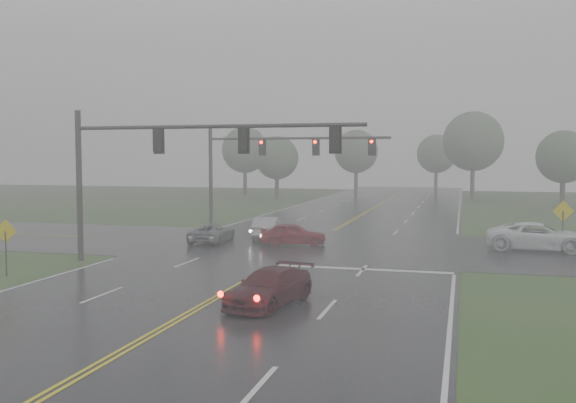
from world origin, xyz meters
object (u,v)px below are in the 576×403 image
(sedan_silver, at_px, (267,239))
(signal_gantry_near, at_px, (162,155))
(sedan_red, at_px, (293,246))
(car_grey, at_px, (212,243))
(pickup_white, at_px, (538,251))
(signal_gantry_far, at_px, (264,156))
(sedan_maroon, at_px, (269,306))

(sedan_silver, height_order, signal_gantry_near, signal_gantry_near)
(sedan_red, distance_m, car_grey, 5.28)
(sedan_red, relative_size, signal_gantry_near, 0.27)
(pickup_white, xyz_separation_m, signal_gantry_far, (-19.09, 7.93, 5.46))
(signal_gantry_near, bearing_deg, sedan_maroon, -42.59)
(signal_gantry_far, bearing_deg, sedan_silver, -71.09)
(sedan_maroon, relative_size, sedan_red, 1.12)
(signal_gantry_far, bearing_deg, signal_gantry_near, -89.09)
(sedan_maroon, height_order, signal_gantry_near, signal_gantry_near)
(sedan_maroon, xyz_separation_m, sedan_red, (-3.23, 15.53, 0.00))
(car_grey, distance_m, signal_gantry_near, 10.01)
(car_grey, xyz_separation_m, signal_gantry_near, (0.72, -8.32, 5.53))
(sedan_silver, xyz_separation_m, pickup_white, (16.76, -1.13, 0.00))
(sedan_silver, bearing_deg, sedan_red, 122.57)
(sedan_red, relative_size, signal_gantry_far, 0.28)
(pickup_white, xyz_separation_m, signal_gantry_near, (-18.81, -10.06, 5.53))
(sedan_red, bearing_deg, sedan_maroon, 179.30)
(car_grey, bearing_deg, sedan_maroon, 115.31)
(sedan_maroon, relative_size, car_grey, 1.03)
(sedan_maroon, relative_size, sedan_silver, 1.04)
(car_grey, distance_m, pickup_white, 19.60)
(sedan_maroon, xyz_separation_m, signal_gantry_near, (-7.79, 7.16, 5.53))
(signal_gantry_near, bearing_deg, signal_gantry_far, 90.91)
(sedan_red, distance_m, signal_gantry_far, 12.08)
(car_grey, height_order, pickup_white, pickup_white)
(sedan_maroon, bearing_deg, signal_gantry_far, 119.69)
(sedan_silver, height_order, signal_gantry_far, signal_gantry_far)
(car_grey, bearing_deg, pickup_white, -178.40)
(sedan_maroon, xyz_separation_m, sedan_silver, (-5.75, 18.35, 0.00))
(sedan_red, xyz_separation_m, sedan_silver, (-2.52, 2.82, 0.00))
(sedan_red, xyz_separation_m, car_grey, (-5.28, -0.05, 0.00))
(sedan_red, relative_size, car_grey, 0.92)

